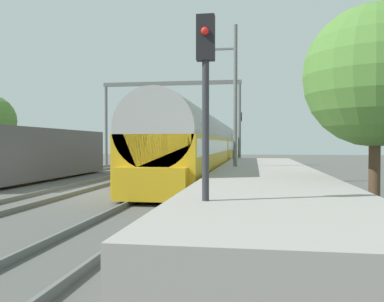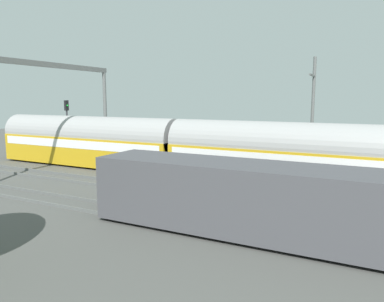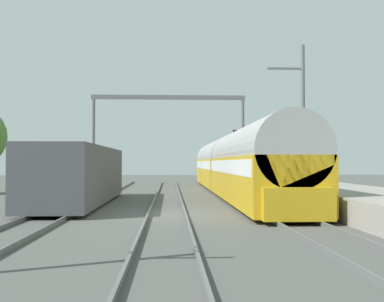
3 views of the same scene
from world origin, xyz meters
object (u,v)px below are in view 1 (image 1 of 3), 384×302
Objects in this scene: passenger_train at (208,145)px; freight_car at (36,154)px; railway_signal_near at (206,97)px; catenary_gantry at (171,105)px; person_crossing at (234,157)px; railway_signal_far at (240,131)px.

freight_car is (-8.74, -8.12, -0.50)m from passenger_train.
catenary_gantry reaches higher than railway_signal_near.
passenger_train is 2.53× the size of freight_car.
freight_car is 14.68m from person_crossing.
railway_signal_far is at bearing 81.12° from passenger_train.
freight_car is 17.23m from railway_signal_near.
person_crossing is 10.47m from railway_signal_far.
freight_car is at bearing 133.68° from person_crossing.
passenger_train is 21.35m from railway_signal_near.
catenary_gantry is (4.37, 16.10, 4.21)m from freight_car.
railway_signal_far is (0.08, 10.22, 2.30)m from person_crossing.
catenary_gantry is at bearing 46.13° from person_crossing.
passenger_train is at bearing -98.88° from railway_signal_far.
person_crossing is at bearing -90.46° from railway_signal_far.
freight_car is 2.49× the size of railway_signal_far.
railway_signal_far reaches higher than passenger_train.
railway_signal_near is at bearing -89.19° from railway_signal_far.
railway_signal_far is at bearing -0.67° from person_crossing.
person_crossing is 23.33m from railway_signal_near.
railway_signal_near is 33.47m from railway_signal_far.
passenger_train is 2.91m from person_crossing.
freight_car is at bearing -137.09° from passenger_train.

